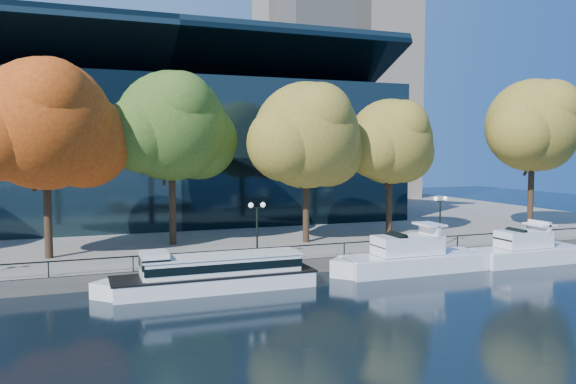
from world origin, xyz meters
name	(u,v)px	position (x,y,z in m)	size (l,w,h in m)	color
ground	(297,285)	(0.00, 0.00, 0.00)	(160.00, 160.00, 0.00)	black
promenade	(192,216)	(0.00, 36.38, 0.50)	(90.00, 67.08, 1.00)	slate
railing	(280,247)	(0.00, 3.25, 1.94)	(88.20, 0.08, 0.99)	black
convention_building	(164,152)	(-4.00, 31.79, 8.51)	(50.00, 24.57, 21.43)	black
office_tower	(333,7)	(28.00, 55.00, 33.02)	(22.50, 22.50, 65.90)	gray
tour_boat	(210,272)	(-5.57, 0.60, 1.12)	(13.83, 3.09, 2.62)	white
cruiser_near	(408,257)	(8.86, 0.76, 1.07)	(11.91, 3.07, 3.45)	white
cruiser_far	(523,250)	(18.87, 0.28, 1.04)	(10.06, 2.79, 3.29)	white
tree_1	(48,127)	(-15.08, 9.84, 10.38)	(11.72, 9.61, 14.27)	black
tree_2	(174,128)	(-5.80, 12.69, 10.51)	(11.15, 9.14, 14.16)	black
tree_3	(309,138)	(4.95, 9.99, 9.79)	(11.10, 9.10, 13.43)	black
tree_4	(392,143)	(13.68, 11.28, 9.36)	(9.67, 7.93, 12.40)	black
tree_5	(535,128)	(28.40, 9.36, 10.95)	(11.20, 9.18, 14.62)	black
lamp_1	(257,217)	(-1.29, 4.50, 3.98)	(1.26, 0.36, 4.03)	black
lamp_2	(440,209)	(14.20, 4.50, 3.98)	(1.26, 0.36, 4.03)	black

